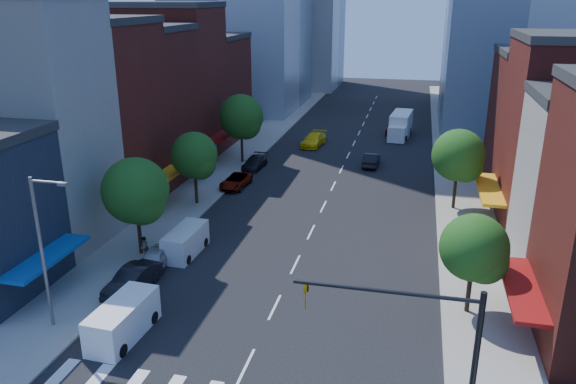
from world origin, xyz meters
name	(u,v)px	position (x,y,z in m)	size (l,w,h in m)	color
ground	(246,366)	(0.00, 0.00, 0.00)	(220.00, 220.00, 0.00)	black
sidewalk_left	(244,153)	(-12.50, 40.00, 0.07)	(5.00, 120.00, 0.15)	gray
sidewalk_right	(456,166)	(12.50, 40.00, 0.07)	(5.00, 120.00, 0.15)	gray
bldg_left_1	(20,127)	(-21.00, 12.00, 9.00)	(12.00, 8.00, 18.00)	silver
bldg_left_2	(85,117)	(-21.00, 20.50, 8.00)	(12.00, 9.00, 16.00)	maroon
bldg_left_3	(132,106)	(-21.00, 29.00, 7.50)	(12.00, 8.00, 15.00)	#581E16
bldg_left_4	(166,84)	(-21.00, 37.50, 8.50)	(12.00, 9.00, 17.00)	maroon
bldg_left_5	(198,89)	(-21.00, 47.00, 6.50)	(12.00, 10.00, 13.00)	#581E16
bldg_right_3	(558,125)	(21.00, 34.00, 6.50)	(12.00, 10.00, 13.00)	#581E16
traffic_signal	(457,383)	(9.94, -4.50, 4.16)	(7.24, 2.24, 8.00)	black
streetlight	(44,244)	(-11.81, 1.00, 5.28)	(2.25, 0.25, 9.00)	slate
tree_left_near	(137,194)	(-11.35, 10.92, 4.87)	(4.80, 4.80, 7.30)	black
tree_left_mid	(196,157)	(-11.35, 21.92, 4.53)	(4.20, 4.20, 6.65)	black
tree_left_far	(242,118)	(-11.35, 35.92, 5.20)	(5.00, 5.00, 7.75)	black
tree_right_near	(477,251)	(11.65, 7.92, 4.19)	(4.00, 4.00, 6.20)	black
tree_right_far	(460,158)	(11.65, 25.92, 4.86)	(4.60, 4.60, 7.20)	black
parked_car_front	(154,260)	(-9.50, 9.06, 0.72)	(1.69, 4.20, 1.43)	#ADACB1
parked_car_second	(133,280)	(-9.50, 5.94, 0.79)	(1.66, 4.77, 1.57)	black
parked_car_third	(236,181)	(-9.50, 27.48, 0.65)	(2.17, 4.71, 1.31)	#999999
parked_car_rear	(255,162)	(-9.50, 34.20, 0.68)	(1.89, 4.65, 1.35)	black
cargo_van_near	(122,321)	(-7.51, 0.93, 1.05)	(2.26, 5.07, 2.12)	white
cargo_van_far	(185,242)	(-8.33, 11.82, 0.98)	(2.02, 4.68, 1.97)	silver
taxi	(314,140)	(-4.92, 45.52, 0.79)	(2.22, 5.46, 1.58)	yellow
traffic_car_oncoming	(371,160)	(3.09, 38.03, 0.74)	(1.57, 4.51, 1.49)	black
traffic_car_far	(393,129)	(4.61, 54.39, 0.73)	(1.73, 4.31, 1.47)	#999999
box_truck	(400,126)	(5.66, 52.92, 1.53)	(3.09, 8.21, 3.23)	white
pedestrian_far	(144,247)	(-10.91, 10.37, 0.95)	(0.78, 0.61, 1.61)	#999999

